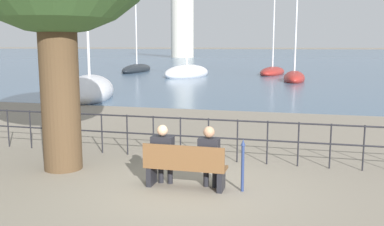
% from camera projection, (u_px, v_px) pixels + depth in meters
% --- Properties ---
extents(ground_plane, '(1000.00, 1000.00, 0.00)m').
position_uv_depth(ground_plane, '(186.00, 187.00, 8.55)').
color(ground_plane, gray).
extents(harbor_water, '(600.00, 300.00, 0.01)m').
position_uv_depth(harbor_water, '(298.00, 53.00, 161.73)').
color(harbor_water, '#47607A').
rests_on(harbor_water, ground_plane).
extents(park_bench, '(1.64, 0.45, 0.90)m').
position_uv_depth(park_bench, '(185.00, 167.00, 8.42)').
color(park_bench, brown).
rests_on(park_bench, ground_plane).
extents(seated_person_left, '(0.44, 0.35, 1.25)m').
position_uv_depth(seated_person_left, '(163.00, 152.00, 8.57)').
color(seated_person_left, black).
rests_on(seated_person_left, ground_plane).
extents(seated_person_right, '(0.41, 0.35, 1.27)m').
position_uv_depth(seated_person_right, '(209.00, 155.00, 8.33)').
color(seated_person_right, black).
rests_on(seated_person_right, ground_plane).
extents(promenade_railing, '(14.32, 0.04, 1.05)m').
position_uv_depth(promenade_railing, '(208.00, 133.00, 10.45)').
color(promenade_railing, black).
rests_on(promenade_railing, ground_plane).
extents(closed_umbrella, '(0.09, 0.09, 1.04)m').
position_uv_depth(closed_umbrella, '(243.00, 162.00, 8.22)').
color(closed_umbrella, navy).
rests_on(closed_umbrella, ground_plane).
extents(sailboat_0, '(1.75, 5.18, 9.62)m').
position_uv_depth(sailboat_0, '(294.00, 77.00, 33.85)').
color(sailboat_0, maroon).
rests_on(sailboat_0, ground_plane).
extents(sailboat_1, '(2.84, 6.24, 9.95)m').
position_uv_depth(sailboat_1, '(272.00, 71.00, 41.61)').
color(sailboat_1, maroon).
rests_on(sailboat_1, ground_plane).
extents(sailboat_3, '(4.32, 6.14, 10.06)m').
position_uv_depth(sailboat_3, '(187.00, 73.00, 38.54)').
color(sailboat_3, silver).
rests_on(sailboat_3, ground_plane).
extents(sailboat_4, '(5.55, 8.20, 11.26)m').
position_uv_depth(sailboat_4, '(90.00, 90.00, 23.77)').
color(sailboat_4, silver).
rests_on(sailboat_4, ground_plane).
extents(sailboat_5, '(2.85, 8.48, 10.15)m').
position_uv_depth(sailboat_5, '(137.00, 69.00, 46.17)').
color(sailboat_5, black).
rests_on(sailboat_5, ground_plane).
extents(harbor_lighthouse, '(5.25, 5.25, 26.20)m').
position_uv_depth(harbor_lighthouse, '(182.00, 4.00, 97.06)').
color(harbor_lighthouse, beige).
rests_on(harbor_lighthouse, ground_plane).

